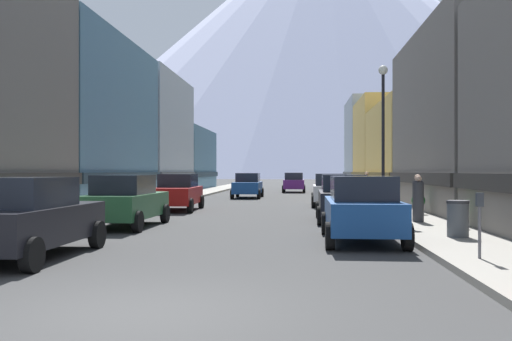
{
  "coord_description": "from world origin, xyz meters",
  "views": [
    {
      "loc": [
        2.13,
        -7.14,
        1.91
      ],
      "look_at": [
        -0.72,
        28.4,
        1.96
      ],
      "focal_mm": 38.31,
      "sensor_mm": 36.0,
      "label": 1
    }
  ],
  "objects_px": {
    "car_driving_0": "(248,185)",
    "streetlamp_right": "(383,118)",
    "car_left_0": "(27,218)",
    "car_left_2": "(178,192)",
    "car_right_2": "(330,190)",
    "trash_bin_right": "(458,219)",
    "parking_meter_near": "(480,216)",
    "potted_plant_1": "(418,203)",
    "car_driving_1": "(294,182)",
    "car_left_1": "(126,201)",
    "potted_plant_0": "(8,212)",
    "car_right_1": "(343,198)",
    "pedestrian_1": "(418,200)",
    "potted_plant_2": "(456,215)",
    "pedestrian_0": "(418,201)",
    "car_right_0": "(362,209)",
    "pedestrian_2": "(367,187)"
  },
  "relations": [
    {
      "from": "car_driving_0",
      "to": "streetlamp_right",
      "type": "xyz_separation_m",
      "value": [
        6.95,
        -17.68,
        3.09
      ]
    },
    {
      "from": "car_left_0",
      "to": "car_right_1",
      "type": "bearing_deg",
      "value": 51.72
    },
    {
      "from": "car_right_0",
      "to": "car_driving_0",
      "type": "distance_m",
      "value": 24.8
    },
    {
      "from": "car_left_1",
      "to": "car_driving_1",
      "type": "bearing_deg",
      "value": 80.28
    },
    {
      "from": "car_left_0",
      "to": "pedestrian_1",
      "type": "relative_size",
      "value": 2.66
    },
    {
      "from": "car_left_2",
      "to": "pedestrian_0",
      "type": "distance_m",
      "value": 12.14
    },
    {
      "from": "trash_bin_right",
      "to": "potted_plant_0",
      "type": "bearing_deg",
      "value": 173.69
    },
    {
      "from": "car_left_2",
      "to": "parking_meter_near",
      "type": "xyz_separation_m",
      "value": [
        9.55,
        -14.83,
        0.11
      ]
    },
    {
      "from": "car_right_2",
      "to": "car_left_2",
      "type": "bearing_deg",
      "value": -152.54
    },
    {
      "from": "car_right_1",
      "to": "trash_bin_right",
      "type": "xyz_separation_m",
      "value": [
        2.55,
        -6.1,
        -0.26
      ]
    },
    {
      "from": "car_left_0",
      "to": "car_right_1",
      "type": "distance_m",
      "value": 12.27
    },
    {
      "from": "potted_plant_1",
      "to": "streetlamp_right",
      "type": "height_order",
      "value": "streetlamp_right"
    },
    {
      "from": "car_driving_1",
      "to": "pedestrian_1",
      "type": "xyz_separation_m",
      "value": [
        4.65,
        -30.27,
        0.01
      ]
    },
    {
      "from": "trash_bin_right",
      "to": "potted_plant_1",
      "type": "distance_m",
      "value": 7.97
    },
    {
      "from": "parking_meter_near",
      "to": "trash_bin_right",
      "type": "distance_m",
      "value": 3.71
    },
    {
      "from": "car_driving_0",
      "to": "potted_plant_0",
      "type": "bearing_deg",
      "value": -103.41
    },
    {
      "from": "car_left_2",
      "to": "potted_plant_1",
      "type": "height_order",
      "value": "car_left_2"
    },
    {
      "from": "car_left_0",
      "to": "pedestrian_2",
      "type": "xyz_separation_m",
      "value": [
        10.05,
        22.52,
        0.05
      ]
    },
    {
      "from": "car_right_2",
      "to": "parking_meter_near",
      "type": "relative_size",
      "value": 3.33
    },
    {
      "from": "car_left_1",
      "to": "potted_plant_1",
      "type": "xyz_separation_m",
      "value": [
        10.8,
        4.7,
        -0.28
      ]
    },
    {
      "from": "trash_bin_right",
      "to": "car_left_1",
      "type": "bearing_deg",
      "value": 162.32
    },
    {
      "from": "pedestrian_1",
      "to": "car_driving_1",
      "type": "bearing_deg",
      "value": 98.73
    },
    {
      "from": "parking_meter_near",
      "to": "car_left_1",
      "type": "bearing_deg",
      "value": 144.22
    },
    {
      "from": "potted_plant_2",
      "to": "pedestrian_0",
      "type": "distance_m",
      "value": 2.09
    },
    {
      "from": "pedestrian_0",
      "to": "potted_plant_1",
      "type": "bearing_deg",
      "value": 78.11
    },
    {
      "from": "potted_plant_0",
      "to": "parking_meter_near",
      "type": "bearing_deg",
      "value": -21.89
    },
    {
      "from": "car_right_2",
      "to": "car_driving_1",
      "type": "xyz_separation_m",
      "value": [
        -2.2,
        19.64,
        0.0
      ]
    },
    {
      "from": "car_right_2",
      "to": "trash_bin_right",
      "type": "height_order",
      "value": "car_right_2"
    },
    {
      "from": "pedestrian_1",
      "to": "streetlamp_right",
      "type": "height_order",
      "value": "streetlamp_right"
    },
    {
      "from": "potted_plant_0",
      "to": "potted_plant_1",
      "type": "distance_m",
      "value": 15.42
    },
    {
      "from": "car_driving_1",
      "to": "parking_meter_near",
      "type": "relative_size",
      "value": 3.31
    },
    {
      "from": "car_left_0",
      "to": "car_driving_1",
      "type": "bearing_deg",
      "value": 81.98
    },
    {
      "from": "car_right_1",
      "to": "car_right_2",
      "type": "relative_size",
      "value": 1.0
    },
    {
      "from": "car_left_0",
      "to": "pedestrian_1",
      "type": "xyz_separation_m",
      "value": [
        10.05,
        8.03,
        0.01
      ]
    },
    {
      "from": "car_driving_1",
      "to": "car_left_0",
      "type": "bearing_deg",
      "value": -98.02
    },
    {
      "from": "car_left_0",
      "to": "car_left_2",
      "type": "distance_m",
      "value": 14.72
    },
    {
      "from": "car_driving_1",
      "to": "trash_bin_right",
      "type": "height_order",
      "value": "car_driving_1"
    },
    {
      "from": "car_left_2",
      "to": "pedestrian_1",
      "type": "height_order",
      "value": "pedestrian_1"
    },
    {
      "from": "potted_plant_2",
      "to": "potted_plant_1",
      "type": "bearing_deg",
      "value": 90.0
    },
    {
      "from": "car_right_2",
      "to": "car_driving_0",
      "type": "height_order",
      "value": "same"
    },
    {
      "from": "car_left_1",
      "to": "potted_plant_2",
      "type": "distance_m",
      "value": 10.83
    },
    {
      "from": "car_left_0",
      "to": "car_left_1",
      "type": "distance_m",
      "value": 6.77
    },
    {
      "from": "trash_bin_right",
      "to": "parking_meter_near",
      "type": "bearing_deg",
      "value": -99.34
    },
    {
      "from": "potted_plant_0",
      "to": "car_driving_0",
      "type": "bearing_deg",
      "value": 76.59
    },
    {
      "from": "car_right_0",
      "to": "pedestrian_1",
      "type": "bearing_deg",
      "value": 61.85
    },
    {
      "from": "parking_meter_near",
      "to": "pedestrian_1",
      "type": "xyz_separation_m",
      "value": [
        0.5,
        8.15,
        -0.1
      ]
    },
    {
      "from": "car_left_1",
      "to": "car_driving_0",
      "type": "bearing_deg",
      "value": 83.99
    },
    {
      "from": "potted_plant_1",
      "to": "streetlamp_right",
      "type": "relative_size",
      "value": 0.14
    },
    {
      "from": "car_left_0",
      "to": "pedestrian_2",
      "type": "relative_size",
      "value": 2.54
    },
    {
      "from": "potted_plant_2",
      "to": "pedestrian_1",
      "type": "bearing_deg",
      "value": 110.17
    }
  ]
}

